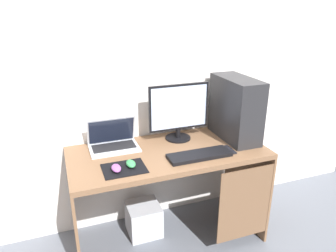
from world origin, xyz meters
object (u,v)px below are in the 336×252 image
mouse_left (131,164)px  mouse_right (116,168)px  keyboard (199,155)px  pc_tower (235,109)px  monitor (179,112)px  laptop (113,142)px  cell_phone (228,150)px  subwoofer (144,219)px

mouse_left → mouse_right: same height
keyboard → mouse_right: size_ratio=4.38×
mouse_left → mouse_right: 0.10m
mouse_right → pc_tower: bearing=12.8°
monitor → laptop: (-0.48, 0.02, -0.17)m
monitor → keyboard: size_ratio=1.06×
pc_tower → monitor: size_ratio=1.01×
laptop → cell_phone: size_ratio=2.56×
monitor → mouse_right: monitor is taller
keyboard → subwoofer: bearing=139.9°
mouse_left → subwoofer: mouse_left is taller
keyboard → mouse_left: mouse_left is taller
mouse_left → cell_phone: mouse_left is taller
monitor → mouse_left: bearing=-145.6°
monitor → mouse_left: (-0.43, -0.30, -0.19)m
laptop → mouse_right: bearing=-98.2°
monitor → pc_tower: bearing=-15.7°
cell_phone → keyboard: bearing=-175.8°
mouse_left → cell_phone: size_ratio=0.74×
cell_phone → monitor: bearing=128.6°
mouse_left → cell_phone: 0.67m
keyboard → mouse_right: 0.55m
mouse_left → mouse_right: size_ratio=1.00×
laptop → keyboard: 0.60m
mouse_left → subwoofer: (0.13, 0.25, -0.63)m
pc_tower → monitor: (-0.40, 0.11, -0.01)m
pc_tower → subwoofer: pc_tower is taller
keyboard → mouse_left: (-0.45, 0.02, 0.01)m
mouse_left → mouse_right: (-0.09, -0.03, 0.00)m
cell_phone → subwoofer: size_ratio=0.54×
monitor → laptop: size_ratio=1.34×
laptop → cell_phone: (0.72, -0.32, -0.04)m
cell_phone → pc_tower: bearing=50.1°
mouse_right → cell_phone: (0.77, 0.02, -0.02)m
keyboard → mouse_left: size_ratio=4.38×
monitor → cell_phone: monitor is taller
monitor → laptop: 0.51m
pc_tower → subwoofer: (-0.70, 0.06, -0.83)m
laptop → mouse_left: laptop is taller
keyboard → subwoofer: 0.74m
monitor → subwoofer: size_ratio=1.83×
monitor → keyboard: (0.02, -0.32, -0.20)m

